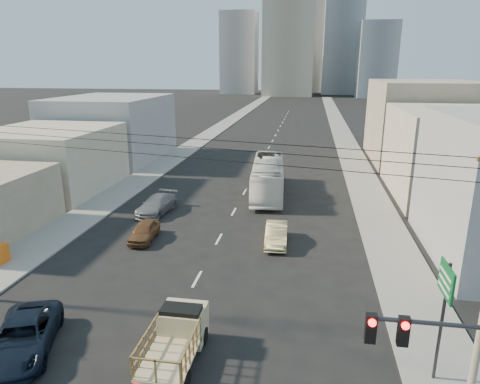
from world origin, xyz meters
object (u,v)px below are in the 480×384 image
(green_sign, at_px, (445,295))
(sedan_brown, at_px, (144,231))
(flatbed_pickup, at_px, (176,336))
(navy_pickup, at_px, (23,337))
(sedan_tan, at_px, (276,234))
(traffic_signal, at_px, (446,377))
(city_bus, at_px, (268,177))
(sedan_grey, at_px, (157,205))

(green_sign, bearing_deg, sedan_brown, 144.68)
(flatbed_pickup, height_order, navy_pickup, flatbed_pickup)
(sedan_tan, bearing_deg, traffic_signal, -74.67)
(sedan_brown, height_order, traffic_signal, traffic_signal)
(flatbed_pickup, bearing_deg, sedan_brown, 117.03)
(city_bus, bearing_deg, sedan_tan, -85.76)
(sedan_tan, distance_m, green_sign, 14.59)
(traffic_signal, bearing_deg, sedan_grey, 125.87)
(flatbed_pickup, height_order, sedan_grey, flatbed_pickup)
(sedan_brown, relative_size, sedan_tan, 0.90)
(navy_pickup, bearing_deg, sedan_brown, 68.00)
(city_bus, distance_m, traffic_signal, 30.33)
(navy_pickup, xyz_separation_m, sedan_brown, (0.46, 12.54, -0.08))
(city_bus, height_order, sedan_tan, city_bus)
(flatbed_pickup, height_order, traffic_signal, traffic_signal)
(flatbed_pickup, height_order, sedan_tan, flatbed_pickup)
(traffic_signal, bearing_deg, green_sign, 74.45)
(sedan_tan, xyz_separation_m, sedan_grey, (-10.34, 4.80, 0.03))
(sedan_grey, height_order, green_sign, green_sign)
(city_bus, xyz_separation_m, traffic_signal, (7.50, -29.29, 2.41))
(city_bus, height_order, green_sign, green_sign)
(flatbed_pickup, xyz_separation_m, green_sign, (10.21, 0.38, 2.65))
(sedan_grey, distance_m, traffic_signal, 27.58)
(sedan_brown, bearing_deg, green_sign, -39.18)
(traffic_signal, bearing_deg, city_bus, 104.37)
(flatbed_pickup, xyz_separation_m, navy_pickup, (-6.55, -0.62, -0.37))
(traffic_signal, bearing_deg, sedan_tan, 108.16)
(city_bus, relative_size, sedan_brown, 3.19)
(flatbed_pickup, relative_size, sedan_grey, 0.89)
(traffic_signal, distance_m, green_sign, 5.21)
(flatbed_pickup, bearing_deg, sedan_grey, 112.37)
(navy_pickup, relative_size, sedan_grey, 1.05)
(sedan_tan, height_order, traffic_signal, traffic_signal)
(sedan_grey, height_order, traffic_signal, traffic_signal)
(sedan_grey, bearing_deg, flatbed_pickup, -61.30)
(sedan_grey, xyz_separation_m, green_sign, (17.43, -17.18, 3.03))
(city_bus, xyz_separation_m, sedan_brown, (-7.40, -12.74, -1.03))
(navy_pickup, distance_m, green_sign, 17.05)
(sedan_tan, height_order, sedan_grey, sedan_grey)
(sedan_brown, bearing_deg, flatbed_pickup, -66.83)
(sedan_tan, relative_size, traffic_signal, 0.70)
(green_sign, bearing_deg, traffic_signal, -105.55)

